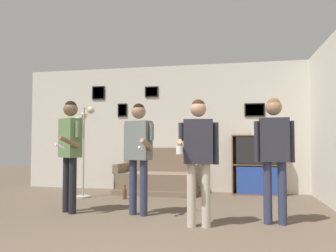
{
  "coord_description": "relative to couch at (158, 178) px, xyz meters",
  "views": [
    {
      "loc": [
        1.0,
        -2.19,
        1.05
      ],
      "look_at": [
        0.08,
        2.37,
        1.27
      ],
      "focal_mm": 35.0,
      "sensor_mm": 36.0,
      "label": 1
    }
  ],
  "objects": [
    {
      "name": "wall_back",
      "position": [
        0.53,
        0.41,
        1.05
      ],
      "size": [
        7.38,
        0.08,
        2.7
      ],
      "color": "silver",
      "rests_on": "ground_plane"
    },
    {
      "name": "couch",
      "position": [
        0.0,
        0.0,
        0.0
      ],
      "size": [
        1.64,
        0.8,
        0.92
      ],
      "color": "#7A6651",
      "rests_on": "ground_plane"
    },
    {
      "name": "bookshelf",
      "position": [
        1.96,
        0.19,
        0.29
      ],
      "size": [
        0.95,
        0.3,
        1.18
      ],
      "color": "brown",
      "rests_on": "ground_plane"
    },
    {
      "name": "floor_lamp",
      "position": [
        -1.26,
        -0.78,
        0.88
      ],
      "size": [
        0.35,
        0.38,
        1.72
      ],
      "color": "#ADA89E",
      "rests_on": "ground_plane"
    },
    {
      "name": "person_player_foreground_left",
      "position": [
        -0.87,
        -2.05,
        0.72
      ],
      "size": [
        0.43,
        0.6,
        1.66
      ],
      "color": "black",
      "rests_on": "ground_plane"
    },
    {
      "name": "person_player_foreground_center",
      "position": [
        0.18,
        -2.0,
        0.68
      ],
      "size": [
        0.48,
        0.53,
        1.61
      ],
      "color": "#2D334C",
      "rests_on": "ground_plane"
    },
    {
      "name": "person_watcher_holding_cup",
      "position": [
        1.1,
        -2.48,
        0.66
      ],
      "size": [
        0.5,
        0.42,
        1.58
      ],
      "color": "#B7AD99",
      "rests_on": "ground_plane"
    },
    {
      "name": "person_spectator_near_bookshelf",
      "position": [
        2.04,
        -2.15,
        0.69
      ],
      "size": [
        0.5,
        0.21,
        1.62
      ],
      "color": "#2D334C",
      "rests_on": "ground_plane"
    },
    {
      "name": "bottle_on_floor",
      "position": [
        -0.44,
        -0.79,
        -0.2
      ],
      "size": [
        0.07,
        0.07,
        0.26
      ],
      "color": "brown",
      "rests_on": "ground_plane"
    },
    {
      "name": "drinking_cup",
      "position": [
        1.93,
        0.19,
        0.93
      ],
      "size": [
        0.07,
        0.07,
        0.1
      ],
      "color": "white",
      "rests_on": "bookshelf"
    }
  ]
}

